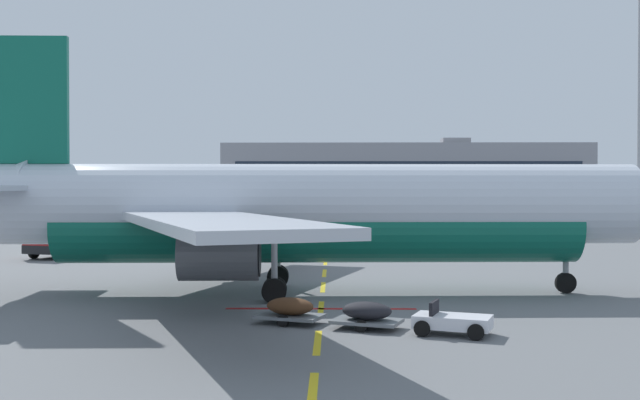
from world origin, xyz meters
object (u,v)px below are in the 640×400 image
(airliner_foreground, at_px, (306,211))
(apron_light_mast_far, at_px, (640,70))
(baggage_train, at_px, (368,314))
(fuel_service_truck, at_px, (70,234))

(airliner_foreground, bearing_deg, apron_light_mast_far, 51.48)
(airliner_foreground, relative_size, baggage_train, 4.05)
(airliner_foreground, relative_size, apron_light_mast_far, 1.29)
(baggage_train, relative_size, apron_light_mast_far, 0.32)
(fuel_service_truck, bearing_deg, baggage_train, -54.20)
(fuel_service_truck, bearing_deg, airliner_foreground, -47.37)
(airliner_foreground, height_order, apron_light_mast_far, apron_light_mast_far)
(fuel_service_truck, relative_size, apron_light_mast_far, 0.27)
(airliner_foreground, xyz_separation_m, apron_light_mast_far, (31.37, 39.40, 12.68))
(fuel_service_truck, distance_m, baggage_train, 35.30)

